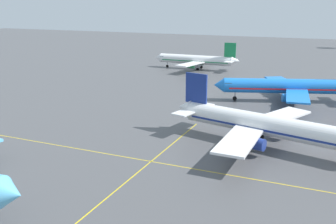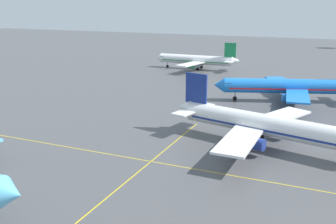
{
  "view_description": "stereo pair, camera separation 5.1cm",
  "coord_description": "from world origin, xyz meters",
  "views": [
    {
      "loc": [
        27.8,
        -19.08,
        26.66
      ],
      "look_at": [
        -4.34,
        54.94,
        3.96
      ],
      "focal_mm": 41.84,
      "sensor_mm": 36.0,
      "label": 1
    },
    {
      "loc": [
        27.85,
        -19.05,
        26.66
      ],
      "look_at": [
        -4.34,
        54.94,
        3.96
      ],
      "focal_mm": 41.84,
      "sensor_mm": 36.0,
      "label": 2
    }
  ],
  "objects": [
    {
      "name": "taxiway_markings",
      "position": [
        0.0,
        17.78,
        0.0
      ],
      "size": [
        128.23,
        87.04,
        0.01
      ],
      "color": "yellow",
      "rests_on": "ground"
    },
    {
      "name": "airliner_third_row",
      "position": [
        16.08,
        91.08,
        4.28
      ],
      "size": [
        39.25,
        33.59,
        12.54
      ],
      "color": "blue",
      "rests_on": "ground"
    },
    {
      "name": "airliner_second_row",
      "position": [
        16.35,
        52.95,
        4.27
      ],
      "size": [
        39.87,
        33.9,
        12.5
      ],
      "color": "white",
      "rests_on": "ground"
    },
    {
      "name": "airliner_far_left_stand",
      "position": [
        -25.22,
        132.33,
        3.88
      ],
      "size": [
        36.36,
        31.5,
        11.35
      ],
      "color": "white",
      "rests_on": "ground"
    }
  ]
}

